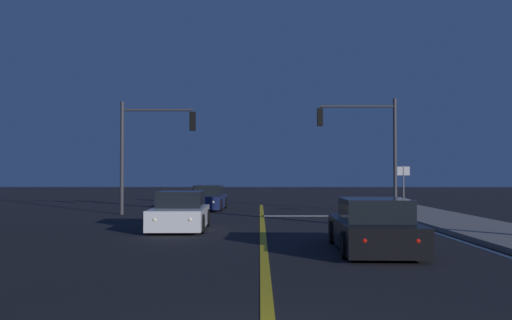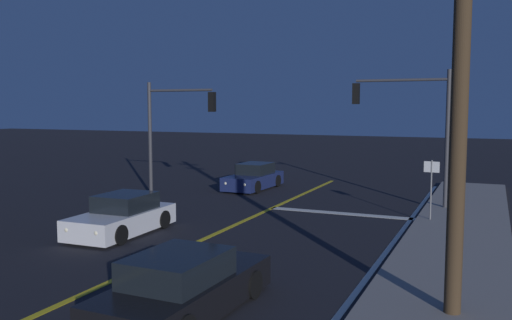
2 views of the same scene
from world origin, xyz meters
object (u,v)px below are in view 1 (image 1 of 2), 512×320
object	(u,v)px
traffic_signal_near_right	(367,136)
street_sign_corner	(404,182)
car_side_waiting_navy	(208,199)
traffic_signal_far_left	(149,139)
car_parked_curb_black	(373,228)
car_following_oncoming_white	(180,213)

from	to	relation	value
traffic_signal_near_right	street_sign_corner	xyz separation A→B (m)	(1.13, -2.80, -2.30)
car_side_waiting_navy	traffic_signal_near_right	world-z (taller)	traffic_signal_near_right
traffic_signal_near_right	street_sign_corner	bearing A→B (deg)	112.02
traffic_signal_far_left	street_sign_corner	xyz separation A→B (m)	(11.93, -1.40, -2.05)
car_parked_curb_black	street_sign_corner	size ratio (longest dim) A/B	2.00
car_parked_curb_black	traffic_signal_near_right	distance (m)	14.76
car_side_waiting_navy	traffic_signal_near_right	bearing A→B (deg)	165.96
car_side_waiting_navy	street_sign_corner	world-z (taller)	street_sign_corner
traffic_signal_near_right	car_following_oncoming_white	bearing A→B (deg)	46.49
car_side_waiting_navy	traffic_signal_far_left	world-z (taller)	traffic_signal_far_left
car_side_waiting_navy	traffic_signal_far_left	xyz separation A→B (m)	(-2.51, -3.79, 3.06)
car_following_oncoming_white	car_parked_curb_black	distance (m)	7.88
car_following_oncoming_white	traffic_signal_near_right	world-z (taller)	traffic_signal_near_right
car_parked_curb_black	street_sign_corner	distance (m)	11.98
car_following_oncoming_white	street_sign_corner	world-z (taller)	street_sign_corner
traffic_signal_near_right	traffic_signal_far_left	size ratio (longest dim) A/B	1.06
car_side_waiting_navy	traffic_signal_far_left	distance (m)	5.48
car_side_waiting_navy	traffic_signal_far_left	bearing A→B (deg)	58.48
car_following_oncoming_white	traffic_signal_far_left	distance (m)	8.31
car_following_oncoming_white	traffic_signal_near_right	size ratio (longest dim) A/B	0.72
street_sign_corner	car_following_oncoming_white	bearing A→B (deg)	-147.86
car_parked_curb_black	traffic_signal_near_right	xyz separation A→B (m)	(2.57, 14.15, 3.30)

